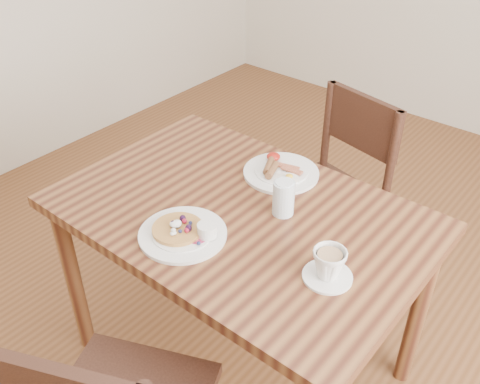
{
  "coord_description": "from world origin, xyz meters",
  "views": [
    {
      "loc": [
        0.89,
        -1.07,
        1.79
      ],
      "look_at": [
        0.0,
        0.0,
        0.82
      ],
      "focal_mm": 40.0,
      "sensor_mm": 36.0,
      "label": 1
    }
  ],
  "objects_px": {
    "breakfast_plate": "(280,171)",
    "teacup_saucer": "(329,266)",
    "chair_far": "(333,187)",
    "dining_table": "(240,233)",
    "pancake_plate": "(184,232)",
    "water_glass": "(283,198)"
  },
  "relations": [
    {
      "from": "pancake_plate",
      "to": "teacup_saucer",
      "type": "relative_size",
      "value": 1.93
    },
    {
      "from": "pancake_plate",
      "to": "breakfast_plate",
      "type": "distance_m",
      "value": 0.47
    },
    {
      "from": "teacup_saucer",
      "to": "dining_table",
      "type": "bearing_deg",
      "value": 167.1
    },
    {
      "from": "breakfast_plate",
      "to": "teacup_saucer",
      "type": "distance_m",
      "value": 0.54
    },
    {
      "from": "pancake_plate",
      "to": "water_glass",
      "type": "distance_m",
      "value": 0.33
    },
    {
      "from": "pancake_plate",
      "to": "water_glass",
      "type": "xyz_separation_m",
      "value": [
        0.16,
        0.29,
        0.04
      ]
    },
    {
      "from": "dining_table",
      "to": "chair_far",
      "type": "height_order",
      "value": "chair_far"
    },
    {
      "from": "pancake_plate",
      "to": "breakfast_plate",
      "type": "height_order",
      "value": "pancake_plate"
    },
    {
      "from": "pancake_plate",
      "to": "chair_far",
      "type": "bearing_deg",
      "value": 87.86
    },
    {
      "from": "breakfast_plate",
      "to": "teacup_saucer",
      "type": "xyz_separation_m",
      "value": [
        0.41,
        -0.34,
        0.03
      ]
    },
    {
      "from": "chair_far",
      "to": "teacup_saucer",
      "type": "relative_size",
      "value": 6.29
    },
    {
      "from": "chair_far",
      "to": "teacup_saucer",
      "type": "height_order",
      "value": "chair_far"
    },
    {
      "from": "dining_table",
      "to": "pancake_plate",
      "type": "bearing_deg",
      "value": -102.35
    },
    {
      "from": "chair_far",
      "to": "breakfast_plate",
      "type": "distance_m",
      "value": 0.47
    },
    {
      "from": "dining_table",
      "to": "water_glass",
      "type": "height_order",
      "value": "water_glass"
    },
    {
      "from": "teacup_saucer",
      "to": "water_glass",
      "type": "relative_size",
      "value": 1.2
    },
    {
      "from": "dining_table",
      "to": "water_glass",
      "type": "bearing_deg",
      "value": 32.6
    },
    {
      "from": "breakfast_plate",
      "to": "teacup_saucer",
      "type": "height_order",
      "value": "teacup_saucer"
    },
    {
      "from": "pancake_plate",
      "to": "breakfast_plate",
      "type": "bearing_deg",
      "value": 87.52
    },
    {
      "from": "pancake_plate",
      "to": "water_glass",
      "type": "bearing_deg",
      "value": 60.26
    },
    {
      "from": "breakfast_plate",
      "to": "water_glass",
      "type": "distance_m",
      "value": 0.24
    },
    {
      "from": "breakfast_plate",
      "to": "teacup_saucer",
      "type": "relative_size",
      "value": 1.93
    }
  ]
}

